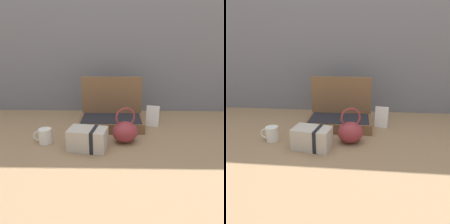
{
  "view_description": "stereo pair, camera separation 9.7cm",
  "coord_description": "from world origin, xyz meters",
  "views": [
    {
      "loc": [
        0.01,
        -1.22,
        0.56
      ],
      "look_at": [
        -0.01,
        -0.02,
        0.17
      ],
      "focal_mm": 33.81,
      "sensor_mm": 36.0,
      "label": 1
    },
    {
      "loc": [
        0.11,
        -1.21,
        0.56
      ],
      "look_at": [
        -0.01,
        -0.02,
        0.17
      ],
      "focal_mm": 33.81,
      "sensor_mm": 36.0,
      "label": 2
    }
  ],
  "objects": [
    {
      "name": "ground_plane",
      "position": [
        0.0,
        0.0,
        0.0
      ],
      "size": [
        6.0,
        6.0,
        0.0
      ],
      "primitive_type": "plane",
      "color": "#8C6D4C"
    },
    {
      "name": "back_wall",
      "position": [
        0.0,
        0.58,
        0.7
      ],
      "size": [
        3.2,
        0.06,
        1.4
      ],
      "primitive_type": "cube",
      "color": "slate",
      "rests_on": "ground_plane"
    },
    {
      "name": "open_suitcase",
      "position": [
        -0.02,
        0.2,
        0.08
      ],
      "size": [
        0.44,
        0.27,
        0.33
      ],
      "color": "brown",
      "rests_on": "ground_plane"
    },
    {
      "name": "teal_pouch_handbag",
      "position": [
        0.07,
        -0.07,
        0.07
      ],
      "size": [
        0.18,
        0.17,
        0.22
      ],
      "color": "maroon",
      "rests_on": "ground_plane"
    },
    {
      "name": "cream_toiletry_bag",
      "position": [
        -0.14,
        -0.16,
        0.06
      ],
      "size": [
        0.22,
        0.16,
        0.12
      ],
      "color": "#B2A899",
      "rests_on": "ground_plane"
    },
    {
      "name": "coffee_mug",
      "position": [
        -0.4,
        -0.09,
        0.04
      ],
      "size": [
        0.11,
        0.07,
        0.09
      ],
      "color": "silver",
      "rests_on": "ground_plane"
    },
    {
      "name": "info_card_left",
      "position": [
        0.27,
        0.18,
        0.08
      ],
      "size": [
        0.09,
        0.02,
        0.15
      ],
      "primitive_type": "cube",
      "rotation": [
        0.0,
        0.0,
        -0.19
      ],
      "color": "white",
      "rests_on": "ground_plane"
    }
  ]
}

